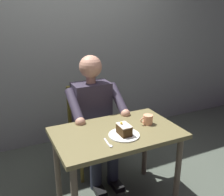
# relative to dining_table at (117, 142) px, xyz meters

# --- Properties ---
(cafe_rear_panel) EXTENTS (6.40, 0.12, 3.00)m
(cafe_rear_panel) POSITION_rel_dining_table_xyz_m (0.00, -1.42, 0.89)
(cafe_rear_panel) COLOR gray
(cafe_rear_panel) RESTS_ON ground
(dining_table) EXTENTS (1.02, 0.63, 0.71)m
(dining_table) POSITION_rel_dining_table_xyz_m (0.00, 0.00, 0.00)
(dining_table) COLOR brown
(dining_table) RESTS_ON ground
(chair) EXTENTS (0.42, 0.42, 0.90)m
(chair) POSITION_rel_dining_table_xyz_m (0.00, -0.66, -0.11)
(chair) COLOR olive
(chair) RESTS_ON ground
(seated_person) EXTENTS (0.53, 0.58, 1.23)m
(seated_person) POSITION_rel_dining_table_xyz_m (0.00, -0.48, 0.04)
(seated_person) COLOR #2E2736
(seated_person) RESTS_ON ground
(dessert_plate) EXTENTS (0.24, 0.24, 0.01)m
(dessert_plate) POSITION_rel_dining_table_xyz_m (-0.02, 0.09, 0.10)
(dessert_plate) COLOR white
(dessert_plate) RESTS_ON dining_table
(cake_slice) EXTENTS (0.08, 0.13, 0.10)m
(cake_slice) POSITION_rel_dining_table_xyz_m (-0.02, 0.09, 0.15)
(cake_slice) COLOR #37220D
(cake_slice) RESTS_ON dessert_plate
(coffee_cup) EXTENTS (0.12, 0.08, 0.08)m
(coffee_cup) POSITION_rel_dining_table_xyz_m (-0.30, -0.01, 0.14)
(coffee_cup) COLOR #E3946C
(coffee_cup) RESTS_ON dining_table
(dessert_spoon) EXTENTS (0.03, 0.14, 0.01)m
(dessert_spoon) POSITION_rel_dining_table_xyz_m (0.15, 0.17, 0.10)
(dessert_spoon) COLOR silver
(dessert_spoon) RESTS_ON dining_table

